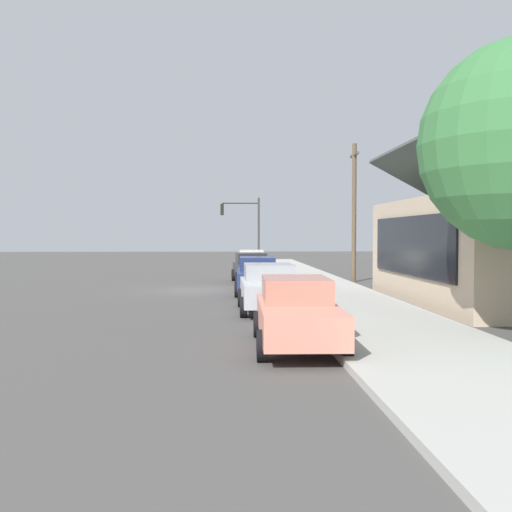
{
  "coord_description": "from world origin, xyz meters",
  "views": [
    {
      "loc": [
        27.55,
        1.17,
        2.62
      ],
      "look_at": [
        -0.05,
        2.64,
        1.59
      ],
      "focal_mm": 41.61,
      "sensor_mm": 36.0,
      "label": 1
    }
  ],
  "objects_px": {
    "car_navy": "(257,275)",
    "car_coral": "(297,312)",
    "car_ivory": "(252,262)",
    "car_charcoal": "(252,268)",
    "fire_hydrant_red": "(290,280)",
    "car_silver": "(269,287)",
    "utility_pole_wooden": "(354,210)",
    "traffic_light_main": "(244,222)"
  },
  "relations": [
    {
      "from": "car_navy",
      "to": "traffic_light_main",
      "type": "bearing_deg",
      "value": -177.98
    },
    {
      "from": "car_ivory",
      "to": "car_coral",
      "type": "bearing_deg",
      "value": 2.33
    },
    {
      "from": "car_charcoal",
      "to": "car_navy",
      "type": "height_order",
      "value": "same"
    },
    {
      "from": "car_coral",
      "to": "utility_pole_wooden",
      "type": "height_order",
      "value": "utility_pole_wooden"
    },
    {
      "from": "car_silver",
      "to": "car_coral",
      "type": "height_order",
      "value": "same"
    },
    {
      "from": "car_silver",
      "to": "traffic_light_main",
      "type": "distance_m",
      "value": 22.43
    },
    {
      "from": "utility_pole_wooden",
      "to": "fire_hydrant_red",
      "type": "xyz_separation_m",
      "value": [
        4.54,
        -4.0,
        -3.43
      ]
    },
    {
      "from": "car_charcoal",
      "to": "car_coral",
      "type": "bearing_deg",
      "value": -2.58
    },
    {
      "from": "fire_hydrant_red",
      "to": "traffic_light_main",
      "type": "bearing_deg",
      "value": -173.63
    },
    {
      "from": "car_ivory",
      "to": "car_silver",
      "type": "bearing_deg",
      "value": 1.77
    },
    {
      "from": "fire_hydrant_red",
      "to": "car_silver",
      "type": "bearing_deg",
      "value": -11.55
    },
    {
      "from": "car_ivory",
      "to": "car_charcoal",
      "type": "xyz_separation_m",
      "value": [
        5.93,
        -0.27,
        -0.0
      ]
    },
    {
      "from": "car_charcoal",
      "to": "car_coral",
      "type": "distance_m",
      "value": 18.18
    },
    {
      "from": "car_charcoal",
      "to": "car_navy",
      "type": "bearing_deg",
      "value": -3.35
    },
    {
      "from": "traffic_light_main",
      "to": "utility_pole_wooden",
      "type": "xyz_separation_m",
      "value": [
        10.32,
        5.66,
        0.44
      ]
    },
    {
      "from": "car_navy",
      "to": "car_coral",
      "type": "bearing_deg",
      "value": 2.86
    },
    {
      "from": "traffic_light_main",
      "to": "utility_pole_wooden",
      "type": "relative_size",
      "value": 0.69
    },
    {
      "from": "traffic_light_main",
      "to": "utility_pole_wooden",
      "type": "distance_m",
      "value": 11.78
    },
    {
      "from": "car_charcoal",
      "to": "car_navy",
      "type": "distance_m",
      "value": 5.79
    },
    {
      "from": "car_navy",
      "to": "utility_pole_wooden",
      "type": "distance_m",
      "value": 8.72
    },
    {
      "from": "car_navy",
      "to": "utility_pole_wooden",
      "type": "height_order",
      "value": "utility_pole_wooden"
    },
    {
      "from": "utility_pole_wooden",
      "to": "fire_hydrant_red",
      "type": "relative_size",
      "value": 10.56
    },
    {
      "from": "traffic_light_main",
      "to": "fire_hydrant_red",
      "type": "height_order",
      "value": "traffic_light_main"
    },
    {
      "from": "utility_pole_wooden",
      "to": "car_silver",
      "type": "bearing_deg",
      "value": -24.77
    },
    {
      "from": "car_silver",
      "to": "car_ivory",
      "type": "bearing_deg",
      "value": 179.26
    },
    {
      "from": "car_ivory",
      "to": "car_coral",
      "type": "xyz_separation_m",
      "value": [
        24.11,
        -0.04,
        0.0
      ]
    },
    {
      "from": "car_ivory",
      "to": "car_navy",
      "type": "bearing_deg",
      "value": 1.07
    },
    {
      "from": "car_charcoal",
      "to": "fire_hydrant_red",
      "type": "relative_size",
      "value": 6.21
    },
    {
      "from": "car_silver",
      "to": "utility_pole_wooden",
      "type": "relative_size",
      "value": 0.59
    },
    {
      "from": "car_silver",
      "to": "car_coral",
      "type": "distance_m",
      "value": 6.36
    },
    {
      "from": "car_navy",
      "to": "traffic_light_main",
      "type": "height_order",
      "value": "traffic_light_main"
    },
    {
      "from": "car_navy",
      "to": "car_silver",
      "type": "relative_size",
      "value": 1.1
    },
    {
      "from": "car_navy",
      "to": "utility_pole_wooden",
      "type": "relative_size",
      "value": 0.65
    },
    {
      "from": "utility_pole_wooden",
      "to": "traffic_light_main",
      "type": "bearing_deg",
      "value": -151.27
    },
    {
      "from": "car_navy",
      "to": "car_coral",
      "type": "relative_size",
      "value": 1.04
    },
    {
      "from": "car_navy",
      "to": "traffic_light_main",
      "type": "relative_size",
      "value": 0.94
    },
    {
      "from": "traffic_light_main",
      "to": "car_charcoal",
      "type": "bearing_deg",
      "value": 0.41
    },
    {
      "from": "car_navy",
      "to": "fire_hydrant_red",
      "type": "relative_size",
      "value": 6.89
    },
    {
      "from": "traffic_light_main",
      "to": "fire_hydrant_red",
      "type": "distance_m",
      "value": 15.26
    },
    {
      "from": "car_coral",
      "to": "fire_hydrant_red",
      "type": "bearing_deg",
      "value": 175.92
    },
    {
      "from": "car_navy",
      "to": "car_silver",
      "type": "bearing_deg",
      "value": 2.49
    },
    {
      "from": "car_ivory",
      "to": "car_charcoal",
      "type": "distance_m",
      "value": 5.94
    }
  ]
}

